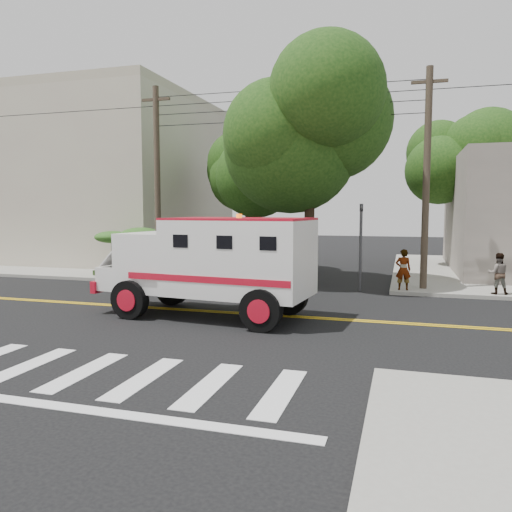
% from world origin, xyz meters
% --- Properties ---
extents(ground, '(100.00, 100.00, 0.00)m').
position_xyz_m(ground, '(0.00, 0.00, 0.00)').
color(ground, black).
rests_on(ground, ground).
extents(sidewalk_nw, '(17.00, 17.00, 0.15)m').
position_xyz_m(sidewalk_nw, '(-13.50, 13.50, 0.07)').
color(sidewalk_nw, gray).
rests_on(sidewalk_nw, ground).
extents(building_left, '(16.00, 14.00, 10.00)m').
position_xyz_m(building_left, '(-15.50, 15.00, 5.15)').
color(building_left, '#B3A593').
rests_on(building_left, sidewalk_nw).
extents(utility_pole_left, '(0.28, 0.28, 9.00)m').
position_xyz_m(utility_pole_left, '(-5.60, 6.00, 4.50)').
color(utility_pole_left, '#382D23').
rests_on(utility_pole_left, ground).
extents(utility_pole_right, '(0.28, 0.28, 9.00)m').
position_xyz_m(utility_pole_right, '(6.30, 6.20, 4.50)').
color(utility_pole_right, '#382D23').
rests_on(utility_pole_right, ground).
extents(tree_main, '(6.08, 5.70, 9.85)m').
position_xyz_m(tree_main, '(1.94, 6.21, 7.20)').
color(tree_main, black).
rests_on(tree_main, ground).
extents(tree_left, '(4.48, 4.20, 7.70)m').
position_xyz_m(tree_left, '(-2.68, 11.79, 5.73)').
color(tree_left, black).
rests_on(tree_left, ground).
extents(tree_right, '(4.80, 4.50, 8.20)m').
position_xyz_m(tree_right, '(8.84, 15.77, 6.09)').
color(tree_right, black).
rests_on(tree_right, ground).
extents(traffic_signal, '(0.15, 0.18, 3.60)m').
position_xyz_m(traffic_signal, '(3.80, 5.60, 2.23)').
color(traffic_signal, '#3F3F42').
rests_on(traffic_signal, ground).
extents(accessibility_sign, '(0.45, 0.10, 2.02)m').
position_xyz_m(accessibility_sign, '(-6.20, 6.17, 1.37)').
color(accessibility_sign, '#3F3F42').
rests_on(accessibility_sign, ground).
extents(palm_planter, '(3.52, 2.63, 2.36)m').
position_xyz_m(palm_planter, '(-7.44, 6.62, 1.65)').
color(palm_planter, '#1E3314').
rests_on(palm_planter, sidewalk_nw).
extents(armored_truck, '(7.05, 3.32, 3.11)m').
position_xyz_m(armored_truck, '(-0.18, -0.74, 1.77)').
color(armored_truck, silver).
rests_on(armored_truck, ground).
extents(pedestrian_a, '(0.63, 0.44, 1.64)m').
position_xyz_m(pedestrian_a, '(5.50, 5.50, 0.97)').
color(pedestrian_a, gray).
rests_on(pedestrian_a, sidewalk_ne).
extents(pedestrian_b, '(0.77, 0.60, 1.58)m').
position_xyz_m(pedestrian_b, '(8.96, 5.50, 0.94)').
color(pedestrian_b, gray).
rests_on(pedestrian_b, sidewalk_ne).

